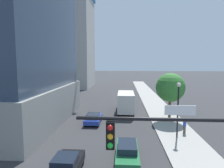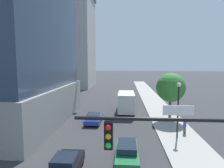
{
  "view_description": "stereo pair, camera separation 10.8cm",
  "coord_description": "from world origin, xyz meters",
  "px_view_note": "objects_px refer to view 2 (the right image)",
  "views": [
    {
      "loc": [
        2.04,
        -1.94,
        7.84
      ],
      "look_at": [
        0.81,
        17.1,
        5.78
      ],
      "focal_mm": 30.54,
      "sensor_mm": 36.0,
      "label": 1
    },
    {
      "loc": [
        2.15,
        -1.94,
        7.84
      ],
      "look_at": [
        0.81,
        17.1,
        5.78
      ],
      "focal_mm": 30.54,
      "sensor_mm": 36.0,
      "label": 2
    }
  ],
  "objects_px": {
    "car_green": "(127,152)",
    "pedestrian_blue_shirt": "(185,126)",
    "street_lamp": "(178,102)",
    "street_tree": "(171,88)",
    "car_black": "(65,166)",
    "car_blue": "(94,118)",
    "box_truck": "(126,101)",
    "traffic_light_pole": "(177,156)",
    "construction_building": "(72,34)"
  },
  "relations": [
    {
      "from": "car_black",
      "to": "box_truck",
      "type": "xyz_separation_m",
      "value": [
        4.31,
        17.58,
        1.16
      ]
    },
    {
      "from": "street_tree",
      "to": "box_truck",
      "type": "distance_m",
      "value": 7.75
    },
    {
      "from": "box_truck",
      "to": "pedestrian_blue_shirt",
      "type": "xyz_separation_m",
      "value": [
        6.38,
        -9.15,
        -0.83
      ]
    },
    {
      "from": "car_green",
      "to": "pedestrian_blue_shirt",
      "type": "xyz_separation_m",
      "value": [
        6.38,
        6.1,
        0.27
      ]
    },
    {
      "from": "street_lamp",
      "to": "car_green",
      "type": "height_order",
      "value": "street_lamp"
    },
    {
      "from": "street_lamp",
      "to": "street_tree",
      "type": "distance_m",
      "value": 6.14
    },
    {
      "from": "car_green",
      "to": "street_lamp",
      "type": "bearing_deg",
      "value": 43.27
    },
    {
      "from": "traffic_light_pole",
      "to": "street_tree",
      "type": "xyz_separation_m",
      "value": [
        4.11,
        18.83,
        0.2
      ]
    },
    {
      "from": "car_blue",
      "to": "pedestrian_blue_shirt",
      "type": "xyz_separation_m",
      "value": [
        10.68,
        -3.42,
        0.35
      ]
    },
    {
      "from": "car_black",
      "to": "box_truck",
      "type": "distance_m",
      "value": 18.13
    },
    {
      "from": "car_green",
      "to": "pedestrian_blue_shirt",
      "type": "height_order",
      "value": "pedestrian_blue_shirt"
    },
    {
      "from": "pedestrian_blue_shirt",
      "to": "street_tree",
      "type": "bearing_deg",
      "value": 95.7
    },
    {
      "from": "car_black",
      "to": "car_blue",
      "type": "height_order",
      "value": "car_black"
    },
    {
      "from": "car_blue",
      "to": "car_green",
      "type": "distance_m",
      "value": 10.45
    },
    {
      "from": "street_tree",
      "to": "traffic_light_pole",
      "type": "bearing_deg",
      "value": -102.3
    },
    {
      "from": "car_black",
      "to": "car_green",
      "type": "bearing_deg",
      "value": 28.42
    },
    {
      "from": "street_tree",
      "to": "street_lamp",
      "type": "bearing_deg",
      "value": -95.78
    },
    {
      "from": "street_lamp",
      "to": "car_blue",
      "type": "relative_size",
      "value": 1.43
    },
    {
      "from": "street_tree",
      "to": "car_black",
      "type": "height_order",
      "value": "street_tree"
    },
    {
      "from": "street_tree",
      "to": "pedestrian_blue_shirt",
      "type": "relative_size",
      "value": 3.72
    },
    {
      "from": "box_truck",
      "to": "street_lamp",
      "type": "bearing_deg",
      "value": -62.86
    },
    {
      "from": "street_lamp",
      "to": "car_black",
      "type": "bearing_deg",
      "value": -142.71
    },
    {
      "from": "traffic_light_pole",
      "to": "car_black",
      "type": "distance_m",
      "value": 8.99
    },
    {
      "from": "car_black",
      "to": "box_truck",
      "type": "height_order",
      "value": "box_truck"
    },
    {
      "from": "box_truck",
      "to": "traffic_light_pole",
      "type": "bearing_deg",
      "value": -85.58
    },
    {
      "from": "traffic_light_pole",
      "to": "box_truck",
      "type": "bearing_deg",
      "value": 94.42
    },
    {
      "from": "street_tree",
      "to": "pedestrian_blue_shirt",
      "type": "distance_m",
      "value": 6.13
    },
    {
      "from": "street_lamp",
      "to": "box_truck",
      "type": "relative_size",
      "value": 0.72
    },
    {
      "from": "car_green",
      "to": "car_blue",
      "type": "bearing_deg",
      "value": 114.34
    },
    {
      "from": "car_black",
      "to": "car_blue",
      "type": "xyz_separation_m",
      "value": [
        0.0,
        11.85,
        -0.03
      ]
    },
    {
      "from": "car_black",
      "to": "car_blue",
      "type": "bearing_deg",
      "value": 90.0
    },
    {
      "from": "street_lamp",
      "to": "construction_building",
      "type": "bearing_deg",
      "value": 117.98
    },
    {
      "from": "pedestrian_blue_shirt",
      "to": "construction_building",
      "type": "bearing_deg",
      "value": 119.76
    },
    {
      "from": "car_black",
      "to": "car_green",
      "type": "distance_m",
      "value": 4.9
    },
    {
      "from": "car_green",
      "to": "box_truck",
      "type": "height_order",
      "value": "box_truck"
    },
    {
      "from": "street_lamp",
      "to": "car_green",
      "type": "distance_m",
      "value": 7.9
    },
    {
      "from": "traffic_light_pole",
      "to": "car_green",
      "type": "distance_m",
      "value": 8.8
    },
    {
      "from": "street_tree",
      "to": "car_blue",
      "type": "bearing_deg",
      "value": -171.53
    },
    {
      "from": "traffic_light_pole",
      "to": "car_black",
      "type": "height_order",
      "value": "traffic_light_pole"
    },
    {
      "from": "construction_building",
      "to": "car_green",
      "type": "height_order",
      "value": "construction_building"
    },
    {
      "from": "street_lamp",
      "to": "street_tree",
      "type": "xyz_separation_m",
      "value": [
        0.61,
        6.07,
        0.7
      ]
    },
    {
      "from": "traffic_light_pole",
      "to": "car_black",
      "type": "xyz_separation_m",
      "value": [
        -6.09,
        5.47,
        -3.72
      ]
    },
    {
      "from": "car_blue",
      "to": "traffic_light_pole",
      "type": "bearing_deg",
      "value": -70.63
    },
    {
      "from": "traffic_light_pole",
      "to": "car_green",
      "type": "height_order",
      "value": "traffic_light_pole"
    },
    {
      "from": "street_tree",
      "to": "car_blue",
      "type": "distance_m",
      "value": 11.04
    },
    {
      "from": "car_blue",
      "to": "pedestrian_blue_shirt",
      "type": "relative_size",
      "value": 2.33
    },
    {
      "from": "construction_building",
      "to": "car_blue",
      "type": "xyz_separation_m",
      "value": [
        13.41,
        -38.72,
        -16.92
      ]
    },
    {
      "from": "traffic_light_pole",
      "to": "car_blue",
      "type": "bearing_deg",
      "value": 109.37
    },
    {
      "from": "street_tree",
      "to": "pedestrian_blue_shirt",
      "type": "bearing_deg",
      "value": -84.3
    },
    {
      "from": "traffic_light_pole",
      "to": "car_blue",
      "type": "xyz_separation_m",
      "value": [
        -6.09,
        17.31,
        -3.75
      ]
    }
  ]
}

